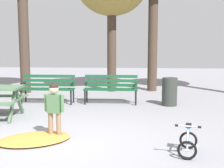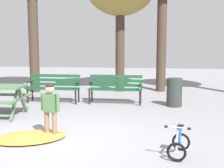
{
  "view_description": "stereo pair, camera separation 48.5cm",
  "coord_description": "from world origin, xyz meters",
  "px_view_note": "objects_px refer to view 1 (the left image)",
  "views": [
    {
      "loc": [
        1.3,
        -5.06,
        1.75
      ],
      "look_at": [
        0.79,
        1.85,
        0.85
      ],
      "focal_mm": 48.18,
      "sensor_mm": 36.0,
      "label": 1
    },
    {
      "loc": [
        1.78,
        -5.01,
        1.75
      ],
      "look_at": [
        0.79,
        1.85,
        0.85
      ],
      "focal_mm": 48.18,
      "sensor_mm": 36.0,
      "label": 2
    }
  ],
  "objects_px": {
    "park_bench_far_left": "(48,86)",
    "park_bench_left": "(111,87)",
    "trash_bin": "(170,92)",
    "child_standing": "(54,106)",
    "kids_bicycle": "(188,142)"
  },
  "relations": [
    {
      "from": "park_bench_left",
      "to": "kids_bicycle",
      "type": "xyz_separation_m",
      "value": [
        1.57,
        -4.16,
        -0.31
      ]
    },
    {
      "from": "park_bench_far_left",
      "to": "child_standing",
      "type": "bearing_deg",
      "value": -72.01
    },
    {
      "from": "trash_bin",
      "to": "kids_bicycle",
      "type": "bearing_deg",
      "value": -92.3
    },
    {
      "from": "child_standing",
      "to": "trash_bin",
      "type": "xyz_separation_m",
      "value": [
        2.53,
        3.25,
        -0.21
      ]
    },
    {
      "from": "park_bench_far_left",
      "to": "trash_bin",
      "type": "xyz_separation_m",
      "value": [
        3.63,
        -0.11,
        -0.1
      ]
    },
    {
      "from": "park_bench_far_left",
      "to": "park_bench_left",
      "type": "height_order",
      "value": "same"
    },
    {
      "from": "park_bench_far_left",
      "to": "park_bench_left",
      "type": "relative_size",
      "value": 1.0
    },
    {
      "from": "kids_bicycle",
      "to": "trash_bin",
      "type": "bearing_deg",
      "value": 87.7
    },
    {
      "from": "park_bench_left",
      "to": "child_standing",
      "type": "bearing_deg",
      "value": -103.2
    },
    {
      "from": "kids_bicycle",
      "to": "trash_bin",
      "type": "distance_m",
      "value": 3.98
    },
    {
      "from": "park_bench_far_left",
      "to": "park_bench_left",
      "type": "distance_m",
      "value": 1.9
    },
    {
      "from": "child_standing",
      "to": "trash_bin",
      "type": "height_order",
      "value": "child_standing"
    },
    {
      "from": "park_bench_left",
      "to": "child_standing",
      "type": "height_order",
      "value": "child_standing"
    },
    {
      "from": "kids_bicycle",
      "to": "trash_bin",
      "type": "height_order",
      "value": "trash_bin"
    },
    {
      "from": "park_bench_far_left",
      "to": "kids_bicycle",
      "type": "bearing_deg",
      "value": -49.66
    }
  ]
}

